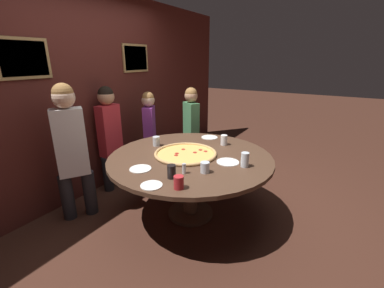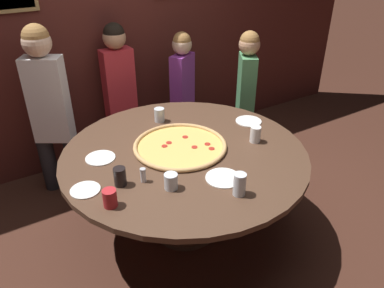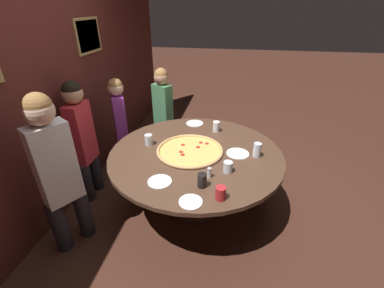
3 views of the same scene
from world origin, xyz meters
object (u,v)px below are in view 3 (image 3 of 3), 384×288
at_px(dining_table, 196,161).
at_px(drink_cup_by_shaker, 216,127).
at_px(giant_pizza, 190,150).
at_px(diner_centre_back, 56,168).
at_px(diner_side_right, 120,121).
at_px(condiment_shaker, 209,173).
at_px(white_plate_right_side, 195,123).
at_px(drink_cup_centre_back, 149,140).
at_px(drink_cup_beside_pizza, 228,167).
at_px(diner_far_right, 163,109).
at_px(drink_cup_far_right, 257,150).
at_px(white_plate_beside_cup, 238,153).
at_px(white_plate_left_side, 191,202).
at_px(white_plate_near_front, 160,181).
at_px(drink_cup_far_left, 221,193).
at_px(drink_cup_near_left, 202,180).
at_px(diner_side_left, 82,136).

relative_size(dining_table, drink_cup_by_shaker, 14.36).
bearing_deg(giant_pizza, diner_centre_back, 123.22).
xyz_separation_m(drink_cup_by_shaker, diner_side_right, (0.11, 1.27, -0.07)).
xyz_separation_m(condiment_shaker, diner_centre_back, (-0.26, 1.28, 0.07)).
distance_m(dining_table, white_plate_right_side, 0.72).
relative_size(drink_cup_centre_back, white_plate_right_side, 0.53).
xyz_separation_m(drink_cup_beside_pizza, diner_far_right, (1.40, 1.00, -0.03)).
height_order(drink_cup_far_right, diner_far_right, diner_far_right).
height_order(white_plate_beside_cup, white_plate_left_side, same).
height_order(drink_cup_beside_pizza, white_plate_left_side, drink_cup_beside_pizza).
xyz_separation_m(drink_cup_by_shaker, white_plate_near_front, (-1.08, 0.39, -0.06)).
bearing_deg(drink_cup_by_shaker, drink_cup_beside_pizza, -167.60).
height_order(condiment_shaker, diner_side_right, diner_side_right).
height_order(drink_cup_by_shaker, drink_cup_far_left, drink_cup_by_shaker).
xyz_separation_m(drink_cup_centre_back, drink_cup_near_left, (-0.62, -0.67, 0.00)).
height_order(dining_table, condiment_shaker, condiment_shaker).
bearing_deg(drink_cup_by_shaker, drink_cup_far_left, -173.12).
height_order(giant_pizza, diner_centre_back, diner_centre_back).
bearing_deg(drink_cup_by_shaker, diner_side_right, 84.94).
bearing_deg(drink_cup_far_left, white_plate_near_front, 76.53).
xyz_separation_m(drink_cup_near_left, diner_side_right, (1.19, 1.26, -0.07)).
bearing_deg(diner_far_right, diner_centre_back, -72.67).
bearing_deg(white_plate_left_side, drink_cup_beside_pizza, -29.16).
xyz_separation_m(dining_table, drink_cup_by_shaker, (0.53, -0.16, 0.17)).
bearing_deg(white_plate_right_side, drink_cup_far_right, -132.60).
bearing_deg(white_plate_beside_cup, white_plate_right_side, 39.91).
bearing_deg(dining_table, diner_side_left, 88.87).
relative_size(drink_cup_centre_back, diner_centre_back, 0.08).
distance_m(drink_cup_far_left, diner_centre_back, 1.40).
bearing_deg(white_plate_near_front, diner_far_right, 14.73).
xyz_separation_m(dining_table, white_plate_beside_cup, (0.04, -0.43, 0.12)).
relative_size(giant_pizza, drink_cup_far_left, 6.25).
distance_m(drink_cup_by_shaker, white_plate_beside_cup, 0.56).
bearing_deg(diner_centre_back, diner_side_right, -147.25).
relative_size(drink_cup_beside_pizza, white_plate_beside_cup, 0.45).
bearing_deg(white_plate_left_side, dining_table, 6.21).
bearing_deg(white_plate_near_front, white_plate_left_side, -123.97).
xyz_separation_m(diner_centre_back, diner_far_right, (1.78, -0.43, -0.11)).
xyz_separation_m(giant_pizza, diner_far_right, (1.10, 0.60, 0.00)).
relative_size(drink_cup_centre_back, diner_side_left, 0.08).
distance_m(drink_cup_far_right, white_plate_near_front, 1.02).
xyz_separation_m(white_plate_right_side, condiment_shaker, (-1.12, -0.31, 0.05)).
relative_size(dining_table, white_plate_beside_cup, 7.70).
relative_size(drink_cup_near_left, diner_far_right, 0.09).
height_order(drink_cup_centre_back, diner_far_right, diner_far_right).
relative_size(white_plate_left_side, diner_side_right, 0.14).
distance_m(white_plate_near_front, white_plate_beside_cup, 0.88).
xyz_separation_m(white_plate_near_front, white_plate_left_side, (-0.21, -0.31, 0.00)).
bearing_deg(white_plate_right_side, white_plate_near_front, 175.63).
height_order(drink_cup_far_left, white_plate_near_front, drink_cup_far_left).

